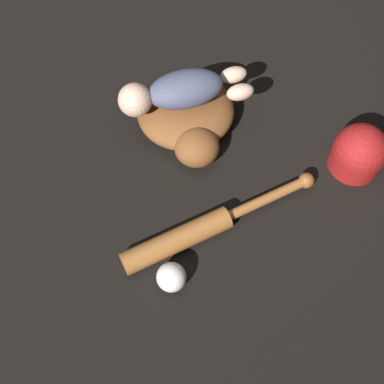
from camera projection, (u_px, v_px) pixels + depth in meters
name	position (u px, v px, depth m)	size (l,w,h in m)	color
ground_plane	(179.00, 116.00, 1.58)	(6.00, 6.00, 0.00)	black
baseball_glove	(188.00, 116.00, 1.52)	(0.31, 0.35, 0.10)	brown
baby_figure	(179.00, 91.00, 1.44)	(0.38, 0.15, 0.09)	#4C516B
baseball_bat	(197.00, 231.00, 1.38)	(0.54, 0.23, 0.06)	#9E602D
baseball	(171.00, 277.00, 1.31)	(0.07, 0.07, 0.07)	white
baseball_cap	(359.00, 152.00, 1.45)	(0.22, 0.18, 0.15)	maroon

